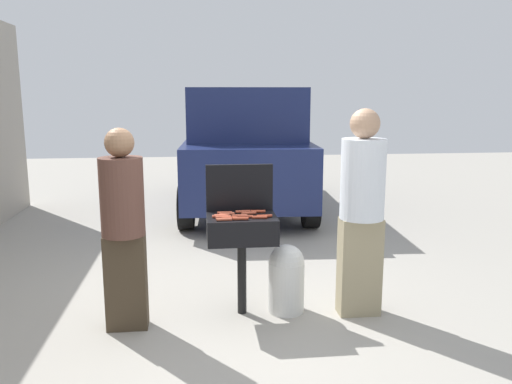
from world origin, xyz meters
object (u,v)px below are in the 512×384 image
object	(u,v)px
hot_dog_10	(222,215)
hot_dog_11	(225,213)
hot_dog_3	(240,216)
hot_dog_6	(260,217)
hot_dog_14	(230,218)
parked_minivan	(245,148)
bbq_grill	(242,232)
hot_dog_0	(223,217)
hot_dog_1	(220,216)
hot_dog_2	(249,213)
hot_dog_12	(227,214)
hot_dog_7	(265,216)
person_right	(362,206)
hot_dog_8	(258,211)
propane_tank	(286,277)
hot_dog_13	(245,216)
person_left	(123,223)
hot_dog_9	(224,219)
hot_dog_5	(241,219)
hot_dog_4	(243,212)

from	to	relation	value
hot_dog_10	hot_dog_11	size ratio (longest dim) A/B	1.00
hot_dog_3	hot_dog_6	distance (m)	0.18
hot_dog_14	parked_minivan	world-z (taller)	parked_minivan
bbq_grill	hot_dog_3	xyz separation A→B (m)	(-0.02, -0.04, 0.15)
hot_dog_6	hot_dog_14	size ratio (longest dim) A/B	1.00
hot_dog_6	hot_dog_0	bearing A→B (deg)	173.26
hot_dog_1	parked_minivan	distance (m)	4.50
hot_dog_2	hot_dog_12	size ratio (longest dim) A/B	1.00
hot_dog_7	person_right	xyz separation A→B (m)	(0.84, -0.05, 0.08)
hot_dog_7	hot_dog_10	xyz separation A→B (m)	(-0.36, 0.06, 0.00)
hot_dog_8	propane_tank	distance (m)	0.64
hot_dog_11	person_right	size ratio (longest dim) A/B	0.07
hot_dog_7	hot_dog_13	xyz separation A→B (m)	(-0.16, 0.00, 0.00)
hot_dog_1	hot_dog_13	xyz separation A→B (m)	(0.21, -0.03, 0.00)
hot_dog_10	person_left	world-z (taller)	person_left
hot_dog_8	bbq_grill	bearing A→B (deg)	-145.03
hot_dog_0	hot_dog_10	bearing A→B (deg)	97.29
hot_dog_9	propane_tank	world-z (taller)	hot_dog_9
hot_dog_0	propane_tank	world-z (taller)	hot_dog_0
hot_dog_8	person_right	size ratio (longest dim) A/B	0.07
hot_dog_9	hot_dog_10	size ratio (longest dim) A/B	1.00
person_left	person_right	bearing A→B (deg)	-11.06
hot_dog_1	hot_dog_5	size ratio (longest dim) A/B	1.00
hot_dog_2	hot_dog_9	world-z (taller)	same
hot_dog_8	hot_dog_12	distance (m)	0.29
hot_dog_12	parked_minivan	distance (m)	4.41
hot_dog_8	hot_dog_12	bearing A→B (deg)	-166.57
hot_dog_14	person_left	world-z (taller)	person_left
hot_dog_0	person_left	bearing A→B (deg)	-172.17
hot_dog_10	parked_minivan	bearing A→B (deg)	82.25
hot_dog_2	hot_dog_8	distance (m)	0.11
hot_dog_8	hot_dog_0	bearing A→B (deg)	-149.72
parked_minivan	hot_dog_7	bearing A→B (deg)	89.99
hot_dog_6	hot_dog_10	size ratio (longest dim) A/B	1.00
hot_dog_1	propane_tank	distance (m)	0.82
bbq_grill	parked_minivan	size ratio (longest dim) A/B	0.20
person_right	person_left	bearing A→B (deg)	14.27
hot_dog_11	bbq_grill	bearing A→B (deg)	-31.11
bbq_grill	hot_dog_6	distance (m)	0.24
hot_dog_14	hot_dog_9	bearing A→B (deg)	-137.39
hot_dog_13	hot_dog_0	bearing A→B (deg)	-178.46
person_right	hot_dog_10	bearing A→B (deg)	6.95
bbq_grill	hot_dog_13	size ratio (longest dim) A/B	6.82
hot_dog_12	person_right	size ratio (longest dim) A/B	0.07
hot_dog_0	parked_minivan	xyz separation A→B (m)	(0.59, 4.49, 0.13)
person_left	parked_minivan	bearing A→B (deg)	60.09
hot_dog_13	person_right	world-z (taller)	person_right
hot_dog_0	propane_tank	xyz separation A→B (m)	(0.56, 0.07, -0.58)
hot_dog_12	hot_dog_4	bearing A→B (deg)	25.94
hot_dog_14	hot_dog_4	bearing A→B (deg)	59.66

